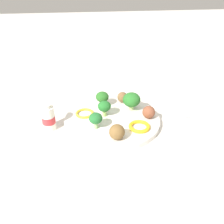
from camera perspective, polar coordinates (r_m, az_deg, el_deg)
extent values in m
plane|color=silver|center=(0.73, 0.00, -2.43)|extent=(4.00, 4.00, 0.00)
cylinder|color=white|center=(0.72, 0.00, -1.90)|extent=(0.28, 0.28, 0.02)
cylinder|color=#AACD7E|center=(0.76, 4.52, 1.06)|extent=(0.01, 0.01, 0.01)
ellipsoid|color=#286D28|center=(0.74, 4.60, 2.89)|extent=(0.05, 0.05, 0.04)
cylinder|color=#9CCD66|center=(0.78, -2.25, 2.03)|extent=(0.02, 0.02, 0.02)
ellipsoid|color=#296624|center=(0.77, -2.29, 3.55)|extent=(0.04, 0.04, 0.03)
cylinder|color=#9CCA69|center=(0.72, -1.77, -0.27)|extent=(0.01, 0.01, 0.02)
ellipsoid|color=#236C29|center=(0.71, -1.80, 1.36)|extent=(0.04, 0.04, 0.03)
cylinder|color=#95C27C|center=(0.67, -3.77, -3.09)|extent=(0.01, 0.01, 0.02)
ellipsoid|color=#23672E|center=(0.66, -3.84, -1.47)|extent=(0.04, 0.04, 0.03)
sphere|color=brown|center=(0.80, 2.48, 3.48)|extent=(0.03, 0.03, 0.03)
sphere|color=brown|center=(0.62, 1.45, -4.66)|extent=(0.04, 0.04, 0.04)
sphere|color=brown|center=(0.72, 8.58, -0.04)|extent=(0.04, 0.04, 0.04)
torus|color=yellow|center=(0.74, -6.43, -0.30)|extent=(0.08, 0.08, 0.01)
torus|color=yellow|center=(0.68, 6.42, -3.38)|extent=(0.08, 0.08, 0.01)
cube|color=white|center=(0.78, 19.47, -1.51)|extent=(0.18, 0.13, 0.01)
cube|color=silver|center=(0.77, 21.05, -1.87)|extent=(0.09, 0.02, 0.01)
cube|color=silver|center=(0.75, 16.85, -2.06)|extent=(0.03, 0.02, 0.01)
cube|color=silver|center=(0.80, 20.89, -0.47)|extent=(0.09, 0.02, 0.01)
cube|color=silver|center=(0.78, 15.96, -0.57)|extent=(0.06, 0.02, 0.01)
cylinder|color=white|center=(0.70, -14.63, -1.47)|extent=(0.04, 0.04, 0.07)
cylinder|color=red|center=(0.70, -14.60, -1.71)|extent=(0.04, 0.04, 0.02)
cylinder|color=silver|center=(0.68, -15.07, 1.36)|extent=(0.03, 0.03, 0.01)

